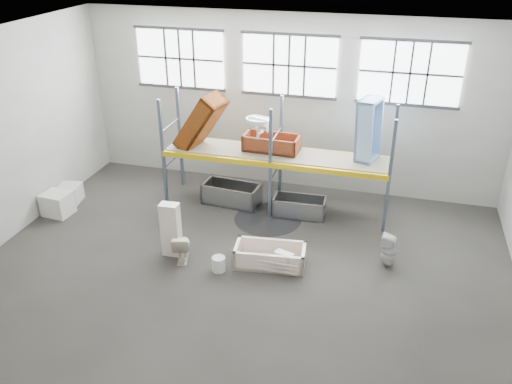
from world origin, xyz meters
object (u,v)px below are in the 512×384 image
(steel_tub_left, at_px, (232,194))
(bucket, at_px, (219,264))
(cistern_tall, at_px, (171,229))
(blue_tub_upright, at_px, (369,130))
(toilet_white, at_px, (389,251))
(toilet_beige, at_px, (182,246))
(rust_tub_flat, at_px, (272,143))
(carton_near, at_px, (57,204))
(steel_tub_right, at_px, (300,207))
(bathtub_beige, at_px, (270,255))

(steel_tub_left, height_order, bucket, steel_tub_left)
(cistern_tall, distance_m, blue_tub_upright, 5.53)
(toilet_white, distance_m, steel_tub_left, 4.83)
(toilet_beige, relative_size, rust_tub_flat, 0.47)
(steel_tub_left, xyz_separation_m, rust_tub_flat, (1.06, 0.30, 1.53))
(steel_tub_left, xyz_separation_m, carton_near, (-4.34, -1.84, 0.02))
(blue_tub_upright, bearing_deg, steel_tub_right, -160.23)
(steel_tub_left, relative_size, carton_near, 2.18)
(steel_tub_right, distance_m, rust_tub_flat, 1.88)
(bathtub_beige, xyz_separation_m, bucket, (-1.06, -0.55, -0.06))
(cistern_tall, xyz_separation_m, steel_tub_right, (2.55, 2.66, -0.41))
(rust_tub_flat, bearing_deg, steel_tub_left, -164.26)
(toilet_white, bearing_deg, bucket, -64.28)
(bathtub_beige, relative_size, toilet_white, 2.00)
(toilet_white, xyz_separation_m, carton_near, (-8.75, 0.14, -0.09))
(toilet_beige, xyz_separation_m, cistern_tall, (-0.32, 0.15, 0.32))
(rust_tub_flat, bearing_deg, steel_tub_right, -27.64)
(rust_tub_flat, relative_size, bucket, 4.19)
(steel_tub_left, bearing_deg, bathtub_beige, -56.26)
(steel_tub_left, distance_m, bucket, 3.29)
(bathtub_beige, xyz_separation_m, toilet_white, (2.63, 0.67, 0.17))
(bathtub_beige, distance_m, steel_tub_right, 2.48)
(steel_tub_left, distance_m, steel_tub_right, 1.99)
(toilet_beige, bearing_deg, carton_near, -31.53)
(rust_tub_flat, bearing_deg, toilet_white, -34.35)
(carton_near, bearing_deg, bathtub_beige, -7.55)
(cistern_tall, height_order, toilet_white, cistern_tall)
(toilet_beige, height_order, carton_near, toilet_beige)
(bathtub_beige, height_order, blue_tub_upright, blue_tub_upright)
(bathtub_beige, height_order, toilet_white, toilet_white)
(blue_tub_upright, bearing_deg, carton_near, -164.23)
(steel_tub_right, xyz_separation_m, rust_tub_flat, (-0.92, 0.48, 1.57))
(bathtub_beige, xyz_separation_m, rust_tub_flat, (-0.71, 2.95, 1.58))
(bathtub_beige, height_order, cistern_tall, cistern_tall)
(carton_near, bearing_deg, blue_tub_upright, 15.77)
(rust_tub_flat, height_order, bucket, rust_tub_flat)
(toilet_white, xyz_separation_m, steel_tub_right, (-2.43, 1.80, -0.15))
(cistern_tall, relative_size, toilet_white, 1.66)
(cistern_tall, bearing_deg, toilet_beige, -27.79)
(toilet_white, relative_size, steel_tub_left, 0.51)
(toilet_beige, bearing_deg, rust_tub_flat, -127.72)
(cistern_tall, bearing_deg, toilet_white, 7.84)
(toilet_beige, xyz_separation_m, blue_tub_upright, (3.83, 3.38, 2.04))
(toilet_white, distance_m, carton_near, 8.75)
(toilet_white, bearing_deg, cistern_tall, -72.87)
(bathtub_beige, height_order, toilet_beige, toilet_beige)
(toilet_white, bearing_deg, rust_tub_flat, -116.96)
(cistern_tall, bearing_deg, bathtub_beige, 2.62)
(toilet_beige, height_order, steel_tub_left, toilet_beige)
(bathtub_beige, bearing_deg, bucket, -158.71)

